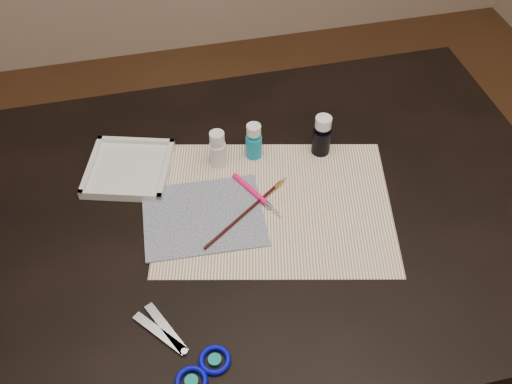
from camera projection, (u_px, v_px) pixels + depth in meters
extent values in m
cube|color=#422614|center=(256.00, 370.00, 1.74)|extent=(3.50, 3.50, 0.02)
cube|color=black|center=(256.00, 304.00, 1.45)|extent=(1.30, 0.90, 0.75)
cube|color=white|center=(275.00, 205.00, 1.18)|extent=(0.55, 0.47, 0.00)
cube|color=#132239|center=(203.00, 216.00, 1.16)|extent=(0.25, 0.21, 0.00)
cylinder|color=silver|center=(218.00, 149.00, 1.23)|extent=(0.04, 0.04, 0.09)
cylinder|color=#1188AC|center=(254.00, 141.00, 1.25)|extent=(0.05, 0.05, 0.09)
cylinder|color=black|center=(322.00, 135.00, 1.25)|extent=(0.05, 0.05, 0.10)
cube|color=silver|center=(129.00, 168.00, 1.24)|extent=(0.22, 0.22, 0.02)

